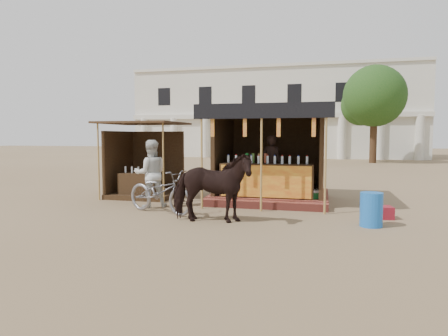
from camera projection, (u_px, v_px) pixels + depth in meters
ground at (207, 222)px, 9.08m from camera, size 120.00×120.00×0.00m
main_stall at (270, 166)px, 12.00m from camera, size 3.60×3.61×2.78m
secondary_stall at (141, 170)px, 12.91m from camera, size 2.40×2.40×2.38m
cow at (211, 188)px, 8.93m from camera, size 1.94×1.02×1.58m
motorbike at (160, 191)px, 10.04m from camera, size 2.21×1.44×1.10m
bystander at (151, 174)px, 10.87m from camera, size 1.12×1.04×1.84m
blue_barrel at (371, 210)px, 8.56m from camera, size 0.51×0.51×0.74m
red_crate at (384, 212)px, 9.40m from camera, size 0.42×0.46×0.29m
cooler at (308, 198)px, 11.05m from camera, size 0.76×0.64×0.46m
background_building at (276, 115)px, 38.20m from camera, size 26.00×7.45×8.18m
tree at (371, 99)px, 28.71m from camera, size 4.50×4.40×7.00m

